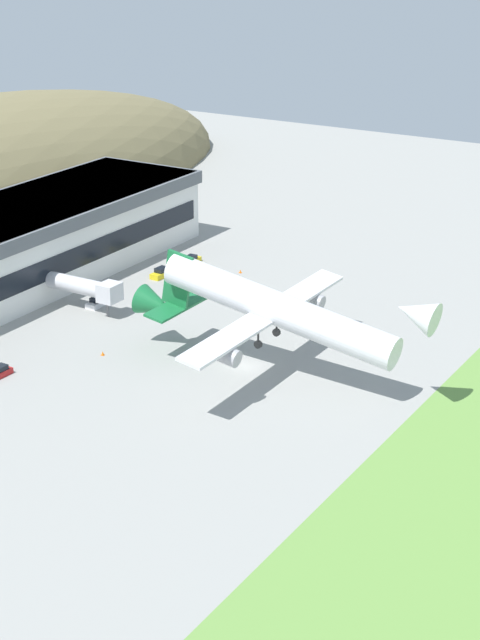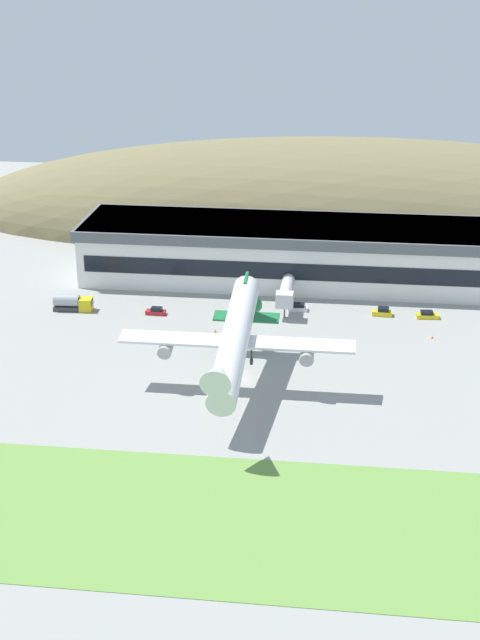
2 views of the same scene
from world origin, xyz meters
name	(u,v)px [view 2 (image 2 of 2)]	position (x,y,z in m)	size (l,w,h in m)	color
ground_plane	(239,378)	(0.00, 0.00, 0.00)	(313.30, 313.30, 0.00)	gray
grass_strip_foreground	(201,519)	(0.00, -40.73, 0.04)	(281.97, 30.20, 0.08)	#669342
hill_backdrop	(354,226)	(19.25, 93.03, 0.00)	(214.81, 61.77, 45.48)	olive
terminal_building	(287,248)	(4.37, 49.89, 7.19)	(89.13, 22.83, 12.71)	white
jetway_0	(286,292)	(5.61, 31.68, 3.99)	(3.38, 13.19, 5.43)	silver
cargo_airplane	(236,339)	(-0.04, -4.41, 9.29)	(38.40, 44.98, 11.78)	silver
service_car_0	(382,312)	(24.87, 31.37, 0.70)	(4.03, 2.04, 1.70)	gold
service_car_1	(298,308)	(8.08, 31.96, 0.63)	(3.94, 2.13, 1.53)	silver
service_car_2	(156,311)	(-19.92, 26.57, 0.61)	(3.97, 1.77, 1.48)	#B21E1E
service_car_3	(427,315)	(33.62, 31.03, 0.61)	(4.47, 2.09, 1.48)	gold
fuel_truck	(72,303)	(-37.05, 26.73, 1.56)	(7.98, 3.00, 3.35)	gold
traffic_cone_0	(432,337)	(33.81, 20.98, 0.28)	(0.52, 0.52, 0.58)	orange
traffic_cone_1	(215,331)	(-6.92, 19.09, 0.28)	(0.52, 0.52, 0.58)	orange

